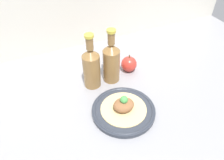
% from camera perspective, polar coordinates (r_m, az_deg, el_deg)
% --- Properties ---
extents(ground_plane, '(1.80, 1.10, 0.04)m').
position_cam_1_polar(ground_plane, '(0.96, 6.34, -6.42)').
color(ground_plane, gray).
extents(plate, '(0.26, 0.26, 0.02)m').
position_cam_1_polar(plate, '(0.90, 3.00, -7.88)').
color(plate, '#2D333D').
rests_on(plate, ground_plane).
extents(plated_food, '(0.19, 0.19, 0.07)m').
position_cam_1_polar(plated_food, '(0.88, 3.06, -6.77)').
color(plated_food, '#D6BC7F').
rests_on(plated_food, plate).
extents(cider_bottle_left, '(0.08, 0.08, 0.26)m').
position_cam_1_polar(cider_bottle_left, '(0.95, -5.41, 3.54)').
color(cider_bottle_left, olive).
rests_on(cider_bottle_left, ground_plane).
extents(cider_bottle_right, '(0.08, 0.08, 0.26)m').
position_cam_1_polar(cider_bottle_right, '(0.98, -0.18, 4.94)').
color(cider_bottle_right, olive).
rests_on(cider_bottle_right, ground_plane).
extents(apple, '(0.08, 0.08, 0.09)m').
position_cam_1_polar(apple, '(1.08, 4.44, 4.19)').
color(apple, red).
rests_on(apple, ground_plane).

